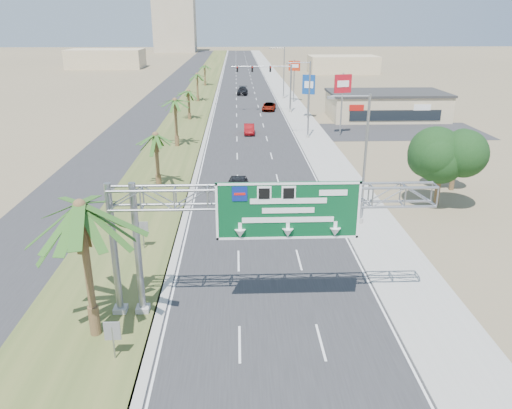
{
  "coord_description": "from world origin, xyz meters",
  "views": [
    {
      "loc": [
        -1.99,
        -13.54,
        14.89
      ],
      "look_at": [
        -0.87,
        15.34,
        4.2
      ],
      "focal_mm": 35.0,
      "sensor_mm": 36.0,
      "label": 1
    }
  ],
  "objects_px": {
    "car_right_lane": "(269,107)",
    "car_far": "(242,91)",
    "car_mid_lane": "(249,129)",
    "pole_sign_red_near": "(343,87)",
    "sign_gantry": "(256,207)",
    "signal_mast": "(279,84)",
    "store_building": "(386,106)",
    "pole_sign_red_far": "(294,69)",
    "palm_near": "(80,207)",
    "car_left_lane": "(238,188)",
    "pole_sign_blue": "(309,86)"
  },
  "relations": [
    {
      "from": "signal_mast",
      "to": "pole_sign_red_near",
      "type": "distance_m",
      "value": 19.78
    },
    {
      "from": "car_far",
      "to": "car_left_lane",
      "type": "bearing_deg",
      "value": -87.73
    },
    {
      "from": "store_building",
      "to": "pole_sign_red_far",
      "type": "bearing_deg",
      "value": 126.31
    },
    {
      "from": "car_mid_lane",
      "to": "pole_sign_blue",
      "type": "distance_m",
      "value": 15.51
    },
    {
      "from": "car_left_lane",
      "to": "pole_sign_red_far",
      "type": "bearing_deg",
      "value": 81.05
    },
    {
      "from": "pole_sign_blue",
      "to": "car_left_lane",
      "type": "bearing_deg",
      "value": -106.89
    },
    {
      "from": "car_far",
      "to": "pole_sign_red_near",
      "type": "distance_m",
      "value": 43.37
    },
    {
      "from": "car_far",
      "to": "pole_sign_red_near",
      "type": "height_order",
      "value": "pole_sign_red_near"
    },
    {
      "from": "pole_sign_blue",
      "to": "car_right_lane",
      "type": "bearing_deg",
      "value": 126.0
    },
    {
      "from": "car_far",
      "to": "pole_sign_blue",
      "type": "xyz_separation_m",
      "value": [
        10.14,
        -28.12,
        4.36
      ]
    },
    {
      "from": "store_building",
      "to": "pole_sign_blue",
      "type": "height_order",
      "value": "pole_sign_blue"
    },
    {
      "from": "store_building",
      "to": "car_mid_lane",
      "type": "xyz_separation_m",
      "value": [
        -22.28,
        -10.79,
        -1.32
      ]
    },
    {
      "from": "sign_gantry",
      "to": "car_right_lane",
      "type": "distance_m",
      "value": 64.83
    },
    {
      "from": "pole_sign_red_near",
      "to": "pole_sign_blue",
      "type": "distance_m",
      "value": 13.25
    },
    {
      "from": "palm_near",
      "to": "signal_mast",
      "type": "relative_size",
      "value": 0.81
    },
    {
      "from": "car_left_lane",
      "to": "car_right_lane",
      "type": "xyz_separation_m",
      "value": [
        5.69,
        45.6,
        -0.2
      ]
    },
    {
      "from": "car_left_lane",
      "to": "store_building",
      "type": "bearing_deg",
      "value": 59.64
    },
    {
      "from": "car_right_lane",
      "to": "car_far",
      "type": "distance_m",
      "value": 20.67
    },
    {
      "from": "sign_gantry",
      "to": "store_building",
      "type": "height_order",
      "value": "sign_gantry"
    },
    {
      "from": "palm_near",
      "to": "car_mid_lane",
      "type": "bearing_deg",
      "value": 79.3
    },
    {
      "from": "car_left_lane",
      "to": "car_far",
      "type": "height_order",
      "value": "car_left_lane"
    },
    {
      "from": "sign_gantry",
      "to": "pole_sign_blue",
      "type": "height_order",
      "value": "sign_gantry"
    },
    {
      "from": "car_mid_lane",
      "to": "pole_sign_red_near",
      "type": "relative_size",
      "value": 0.49
    },
    {
      "from": "car_mid_lane",
      "to": "palm_near",
      "type": "bearing_deg",
      "value": -100.09
    },
    {
      "from": "signal_mast",
      "to": "car_left_lane",
      "type": "distance_m",
      "value": 43.99
    },
    {
      "from": "car_mid_lane",
      "to": "pole_sign_red_near",
      "type": "bearing_deg",
      "value": -6.98
    },
    {
      "from": "palm_near",
      "to": "signal_mast",
      "type": "xyz_separation_m",
      "value": [
        14.37,
        63.97,
        -2.08
      ]
    },
    {
      "from": "sign_gantry",
      "to": "pole_sign_blue",
      "type": "xyz_separation_m",
      "value": [
        10.5,
        56.51,
        -0.92
      ]
    },
    {
      "from": "pole_sign_red_far",
      "to": "car_far",
      "type": "bearing_deg",
      "value": 131.71
    },
    {
      "from": "car_far",
      "to": "pole_sign_red_near",
      "type": "bearing_deg",
      "value": -69.18
    },
    {
      "from": "palm_near",
      "to": "car_far",
      "type": "distance_m",
      "value": 87.19
    },
    {
      "from": "signal_mast",
      "to": "store_building",
      "type": "bearing_deg",
      "value": -19.54
    },
    {
      "from": "car_mid_lane",
      "to": "pole_sign_red_far",
      "type": "bearing_deg",
      "value": 72.42
    },
    {
      "from": "signal_mast",
      "to": "pole_sign_red_far",
      "type": "bearing_deg",
      "value": 71.56
    },
    {
      "from": "sign_gantry",
      "to": "pole_sign_red_near",
      "type": "bearing_deg",
      "value": 73.13
    },
    {
      "from": "car_far",
      "to": "pole_sign_red_far",
      "type": "xyz_separation_m",
      "value": [
        9.75,
        -10.94,
        5.46
      ]
    },
    {
      "from": "store_building",
      "to": "car_far",
      "type": "bearing_deg",
      "value": 128.48
    },
    {
      "from": "palm_near",
      "to": "car_right_lane",
      "type": "relative_size",
      "value": 1.76
    },
    {
      "from": "sign_gantry",
      "to": "signal_mast",
      "type": "height_order",
      "value": "signal_mast"
    },
    {
      "from": "car_right_lane",
      "to": "pole_sign_red_near",
      "type": "xyz_separation_m",
      "value": [
        8.48,
        -20.81,
        5.91
      ]
    },
    {
      "from": "car_mid_lane",
      "to": "pole_sign_red_far",
      "type": "xyz_separation_m",
      "value": [
        9.33,
        28.41,
        5.56
      ]
    },
    {
      "from": "car_right_lane",
      "to": "car_far",
      "type": "xyz_separation_m",
      "value": [
        -4.39,
        20.2,
        0.12
      ]
    },
    {
      "from": "car_far",
      "to": "pole_sign_red_far",
      "type": "distance_m",
      "value": 15.64
    },
    {
      "from": "signal_mast",
      "to": "store_building",
      "type": "distance_m",
      "value": 18.08
    },
    {
      "from": "sign_gantry",
      "to": "store_building",
      "type": "distance_m",
      "value": 60.77
    },
    {
      "from": "palm_near",
      "to": "car_left_lane",
      "type": "xyz_separation_m",
      "value": [
        7.2,
        20.75,
        -6.07
      ]
    },
    {
      "from": "car_far",
      "to": "pole_sign_blue",
      "type": "bearing_deg",
      "value": -66.77
    },
    {
      "from": "signal_mast",
      "to": "car_far",
      "type": "distance_m",
      "value": 23.69
    },
    {
      "from": "store_building",
      "to": "car_mid_lane",
      "type": "distance_m",
      "value": 24.79
    },
    {
      "from": "car_far",
      "to": "pole_sign_red_near",
      "type": "relative_size",
      "value": 0.64
    }
  ]
}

